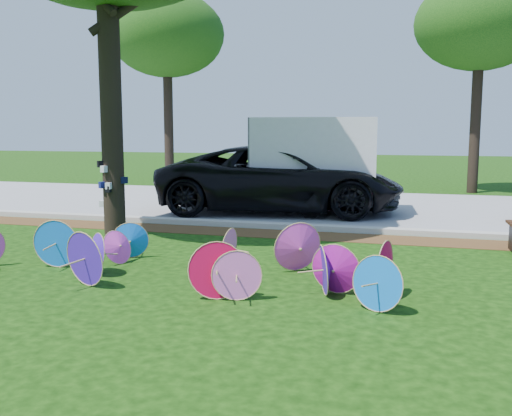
# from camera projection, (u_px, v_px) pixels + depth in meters

# --- Properties ---
(ground) EXTENTS (90.00, 90.00, 0.00)m
(ground) POSITION_uv_depth(u_px,v_px,m) (182.00, 290.00, 7.85)
(ground) COLOR black
(ground) RESTS_ON ground
(mulch_strip) EXTENTS (90.00, 1.00, 0.01)m
(mulch_strip) POSITION_uv_depth(u_px,v_px,m) (265.00, 233.00, 12.14)
(mulch_strip) COLOR #472D16
(mulch_strip) RESTS_ON ground
(curb) EXTENTS (90.00, 0.30, 0.12)m
(curb) POSITION_uv_depth(u_px,v_px,m) (273.00, 226.00, 12.80)
(curb) COLOR #B7B5AD
(curb) RESTS_ON ground
(street) EXTENTS (90.00, 8.00, 0.01)m
(street) POSITION_uv_depth(u_px,v_px,m) (307.00, 205.00, 16.77)
(street) COLOR gray
(street) RESTS_ON ground
(parasol_pile) EXTENTS (6.93, 2.19, 0.81)m
(parasol_pile) POSITION_uv_depth(u_px,v_px,m) (202.00, 258.00, 8.23)
(parasol_pile) COLOR #411AB2
(parasol_pile) RESTS_ON ground
(black_van) EXTENTS (6.77, 3.83, 1.79)m
(black_van) POSITION_uv_depth(u_px,v_px,m) (280.00, 179.00, 15.19)
(black_van) COLOR black
(black_van) RESTS_ON ground
(cargo_trailer) EXTENTS (3.31, 2.26, 2.81)m
(cargo_trailer) POSITION_uv_depth(u_px,v_px,m) (315.00, 160.00, 15.10)
(cargo_trailer) COLOR white
(cargo_trailer) RESTS_ON ground
(bg_trees) EXTENTS (19.08, 5.04, 7.40)m
(bg_trees) POSITION_uv_depth(u_px,v_px,m) (401.00, 26.00, 19.73)
(bg_trees) COLOR black
(bg_trees) RESTS_ON ground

